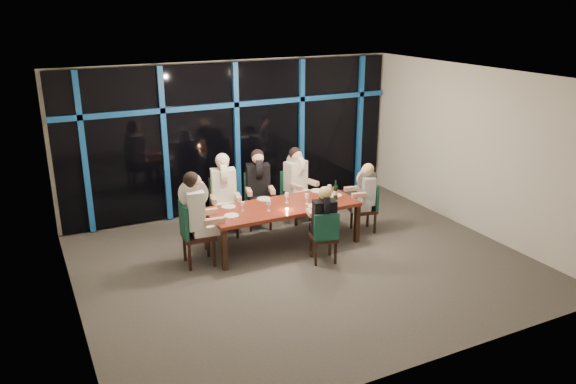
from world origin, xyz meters
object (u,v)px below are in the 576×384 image
object	(u,v)px
diner_end_left	(196,205)
diner_end_right	(365,188)
chair_end_left	(192,230)
chair_near_mid	(325,235)
diner_far_left	(224,183)
chair_far_left	(224,204)
chair_end_right	(368,205)
diner_far_mid	(258,178)
chair_far_right	(294,192)
diner_far_right	(297,174)
dining_table	(283,209)
wine_bottle	(335,192)
diner_near_mid	(324,212)
water_pitcher	(325,196)
chair_far_mid	(258,197)

from	to	relation	value
diner_end_left	diner_end_right	distance (m)	3.17
chair_end_left	diner_end_right	size ratio (longest dim) A/B	1.24
chair_near_mid	diner_far_left	xyz separation A→B (m)	(-1.05, 1.79, 0.50)
chair_far_left	chair_end_right	size ratio (longest dim) A/B	1.18
diner_far_mid	chair_near_mid	bearing A→B (deg)	-65.69
chair_far_right	diner_far_right	world-z (taller)	diner_far_right
chair_near_mid	diner_end_left	size ratio (longest dim) A/B	0.85
chair_far_right	chair_end_left	world-z (taller)	chair_end_left
diner_end_right	diner_far_right	bearing A→B (deg)	-128.77
diner_far_left	diner_far_right	distance (m)	1.51
dining_table	chair_far_right	xyz separation A→B (m)	(0.74, 1.03, -0.13)
chair_far_right	diner_far_left	size ratio (longest dim) A/B	0.98
dining_table	wine_bottle	distance (m)	0.99
chair_near_mid	diner_end_right	world-z (taller)	diner_end_right
chair_end_left	diner_far_left	world-z (taller)	diner_far_left
dining_table	chair_end_right	world-z (taller)	chair_end_right
diner_far_left	diner_near_mid	world-z (taller)	diner_far_left
diner_far_mid	diner_end_right	world-z (taller)	diner_far_mid
chair_far_right	chair_far_left	bearing A→B (deg)	167.94
dining_table	chair_far_right	bearing A→B (deg)	54.31
chair_far_right	diner_near_mid	world-z (taller)	diner_near_mid
diner_end_right	water_pitcher	bearing A→B (deg)	-76.09
diner_far_left	water_pitcher	world-z (taller)	diner_far_left
diner_far_mid	diner_end_left	size ratio (longest dim) A/B	0.96
dining_table	chair_end_left	bearing A→B (deg)	-178.71
diner_near_mid	wine_bottle	size ratio (longest dim) A/B	2.48
chair_far_right	wine_bottle	size ratio (longest dim) A/B	2.86
wine_bottle	water_pitcher	size ratio (longest dim) A/B	1.90
chair_far_mid	diner_far_left	world-z (taller)	diner_far_left
water_pitcher	chair_far_right	bearing A→B (deg)	111.18
chair_far_left	diner_near_mid	size ratio (longest dim) A/B	1.21
diner_far_left	diner_far_mid	world-z (taller)	diner_far_left
chair_far_left	chair_end_right	xyz separation A→B (m)	(2.43, -1.05, -0.09)
chair_end_left	water_pitcher	bearing A→B (deg)	-87.12
diner_end_left	chair_end_right	bearing A→B (deg)	-85.84
chair_far_left	water_pitcher	bearing A→B (deg)	-23.65
chair_near_mid	chair_end_left	bearing A→B (deg)	-10.23
wine_bottle	chair_end_left	bearing A→B (deg)	177.63
diner_far_mid	wine_bottle	distance (m)	1.50
chair_far_left	chair_far_mid	world-z (taller)	chair_far_left
diner_end_left	diner_near_mid	size ratio (longest dim) A/B	1.21
wine_bottle	diner_far_mid	bearing A→B (deg)	131.54
water_pitcher	chair_near_mid	bearing A→B (deg)	-98.96
diner_far_right	dining_table	bearing A→B (deg)	-143.27
chair_far_mid	wine_bottle	bearing A→B (deg)	-36.96
diner_end_left	diner_far_left	bearing A→B (deg)	-35.80
chair_end_left	chair_end_right	bearing A→B (deg)	-85.96
chair_end_right	diner_end_right	bearing A→B (deg)	-90.00
diner_far_left	diner_far_right	xyz separation A→B (m)	(1.50, 0.07, -0.04)
chair_end_right	diner_end_right	distance (m)	0.36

